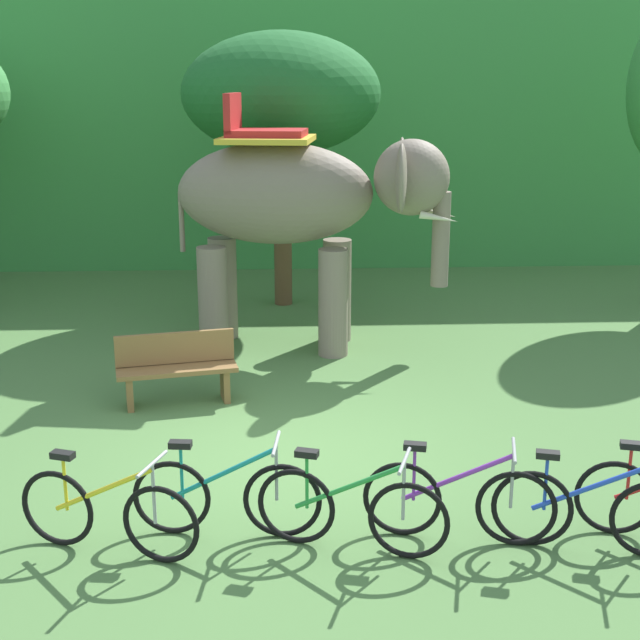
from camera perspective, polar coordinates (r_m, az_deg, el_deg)
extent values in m
plane|color=#4C753D|center=(9.54, -2.16, -9.21)|extent=(80.00, 80.00, 0.00)
cube|color=#3D8E42|center=(21.48, -2.71, 12.41)|extent=(36.00, 6.00, 5.62)
cylinder|color=brown|center=(15.68, -2.45, 6.02)|extent=(0.32, 0.32, 2.79)
ellipsoid|color=#1E6028|center=(15.46, -2.56, 14.58)|extent=(3.42, 3.42, 2.08)
ellipsoid|color=gray|center=(13.00, -2.97, 8.28)|extent=(3.07, 1.80, 1.50)
cylinder|color=gray|center=(13.56, 1.12, 1.94)|extent=(0.44, 0.44, 1.60)
cylinder|color=gray|center=(12.81, 0.87, 1.14)|extent=(0.44, 0.44, 1.60)
cylinder|color=gray|center=(13.80, -6.35, 2.10)|extent=(0.44, 0.44, 1.60)
cylinder|color=gray|center=(13.07, -7.01, 1.31)|extent=(0.44, 0.44, 1.60)
ellipsoid|color=gray|center=(12.83, 6.01, 9.25)|extent=(1.23, 1.15, 1.10)
ellipsoid|color=gray|center=(13.44, 5.34, 9.77)|extent=(0.28, 0.85, 0.96)
ellipsoid|color=gray|center=(12.21, 5.33, 9.18)|extent=(0.28, 0.85, 0.96)
cylinder|color=gray|center=(12.98, 7.89, 5.24)|extent=(0.26, 0.26, 1.40)
cone|color=beige|center=(13.13, 7.69, 6.92)|extent=(0.57, 0.20, 0.21)
cone|color=beige|center=(12.70, 7.76, 6.62)|extent=(0.57, 0.20, 0.21)
cube|color=gold|center=(12.93, -3.46, 11.71)|extent=(1.48, 1.50, 0.08)
cube|color=#B22323|center=(12.93, -3.47, 12.11)|extent=(1.22, 1.05, 0.10)
cube|color=#B22323|center=(13.00, -5.73, 13.32)|extent=(0.23, 0.91, 0.56)
cylinder|color=gray|center=(13.34, -9.03, 6.35)|extent=(0.08, 0.08, 0.90)
torus|color=black|center=(8.15, -16.79, -11.70)|extent=(0.69, 0.28, 0.71)
torus|color=black|center=(7.68, -10.37, -13.01)|extent=(0.69, 0.28, 0.71)
cylinder|color=yellow|center=(7.80, -13.96, -10.70)|extent=(0.93, 0.37, 0.54)
cylinder|color=yellow|center=(7.98, -16.33, -10.17)|extent=(0.03, 0.03, 0.52)
cube|color=black|center=(7.88, -16.47, -8.46)|extent=(0.22, 0.16, 0.06)
cylinder|color=#9E9EA3|center=(7.58, -10.81, -11.08)|extent=(0.03, 0.03, 0.55)
cylinder|color=#9E9EA3|center=(7.46, -10.92, -9.23)|extent=(0.20, 0.50, 0.03)
torus|color=black|center=(8.11, -9.67, -11.37)|extent=(0.71, 0.13, 0.71)
torus|color=black|center=(7.95, -2.47, -11.71)|extent=(0.71, 0.13, 0.71)
cylinder|color=teal|center=(7.91, -6.34, -9.94)|extent=(0.97, 0.15, 0.54)
cylinder|color=teal|center=(7.97, -9.04, -9.74)|extent=(0.03, 0.03, 0.52)
cube|color=black|center=(7.86, -9.12, -8.03)|extent=(0.21, 0.12, 0.06)
cylinder|color=#9E9EA3|center=(7.83, -2.87, -9.88)|extent=(0.03, 0.03, 0.55)
cylinder|color=#9E9EA3|center=(7.72, -2.89, -8.07)|extent=(0.09, 0.52, 0.03)
torus|color=black|center=(7.85, -1.57, -12.08)|extent=(0.69, 0.26, 0.71)
torus|color=black|center=(7.66, 5.81, -12.92)|extent=(0.69, 0.26, 0.71)
cylinder|color=green|center=(7.63, 1.90, -10.84)|extent=(0.94, 0.34, 0.54)
cylinder|color=green|center=(7.71, -0.86, -10.46)|extent=(0.03, 0.03, 0.52)
cube|color=black|center=(7.60, -0.87, -8.70)|extent=(0.22, 0.16, 0.06)
cylinder|color=#9E9EA3|center=(7.53, 5.49, -11.01)|extent=(0.03, 0.03, 0.55)
cylinder|color=#9E9EA3|center=(7.42, 5.54, -9.15)|extent=(0.19, 0.50, 0.03)
torus|color=black|center=(8.01, 5.39, -11.57)|extent=(0.70, 0.21, 0.71)
torus|color=black|center=(8.00, 12.70, -11.93)|extent=(0.70, 0.21, 0.71)
cylinder|color=purple|center=(7.88, 8.93, -10.15)|extent=(0.95, 0.27, 0.54)
cylinder|color=purple|center=(7.88, 6.17, -9.93)|extent=(0.03, 0.03, 0.52)
cube|color=black|center=(7.78, 6.23, -8.20)|extent=(0.22, 0.14, 0.06)
cylinder|color=#9E9EA3|center=(7.87, 12.45, -10.11)|extent=(0.03, 0.03, 0.55)
cylinder|color=#9E9EA3|center=(7.76, 12.57, -8.31)|extent=(0.15, 0.51, 0.03)
torus|color=black|center=(8.03, 13.69, -11.87)|extent=(0.70, 0.23, 0.71)
cylinder|color=blue|center=(7.96, 17.28, -10.41)|extent=(0.95, 0.30, 0.54)
cylinder|color=blue|center=(7.93, 14.54, -10.23)|extent=(0.03, 0.03, 0.52)
cube|color=black|center=(7.82, 14.67, -8.51)|extent=(0.22, 0.15, 0.06)
torus|color=black|center=(8.42, 18.71, -10.94)|extent=(0.70, 0.25, 0.71)
cylinder|color=red|center=(8.32, 19.55, -9.37)|extent=(0.03, 0.03, 0.52)
cube|color=black|center=(8.22, 19.72, -7.72)|extent=(0.22, 0.15, 0.06)
cube|color=brown|center=(11.12, -9.32, -3.24)|extent=(1.55, 0.69, 0.06)
cube|color=brown|center=(11.21, -9.46, -1.79)|extent=(1.48, 0.36, 0.40)
cube|color=brown|center=(11.25, -6.22, -4.10)|extent=(0.15, 0.37, 0.45)
cube|color=brown|center=(11.16, -12.35, -4.55)|extent=(0.15, 0.37, 0.45)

